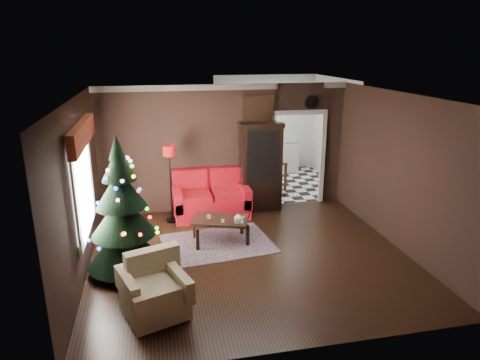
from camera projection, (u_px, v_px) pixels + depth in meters
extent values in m
plane|color=black|center=(250.00, 257.00, 7.59)|extent=(5.50, 5.50, 0.00)
plane|color=white|center=(252.00, 97.00, 6.76)|extent=(5.50, 5.50, 0.00)
plane|color=black|center=(225.00, 148.00, 9.51)|extent=(5.50, 0.00, 5.50)
plane|color=black|center=(301.00, 246.00, 4.83)|extent=(5.50, 0.00, 5.50)
plane|color=black|center=(78.00, 192.00, 6.63)|extent=(0.00, 5.50, 5.50)
plane|color=black|center=(400.00, 172.00, 7.71)|extent=(0.00, 5.50, 5.50)
cube|color=white|center=(82.00, 185.00, 6.81)|extent=(0.05, 1.60, 1.40)
cube|color=maroon|center=(82.00, 134.00, 6.59)|extent=(0.12, 2.10, 0.35)
plane|color=white|center=(278.00, 183.00, 11.66)|extent=(3.00, 3.00, 0.00)
cube|color=white|center=(265.00, 113.00, 12.51)|extent=(0.70, 0.06, 0.70)
cube|color=#633F50|center=(218.00, 243.00, 8.08)|extent=(2.15, 1.68, 0.01)
cylinder|color=beige|center=(209.00, 217.00, 8.05)|extent=(0.08, 0.08, 0.06)
cylinder|color=silver|center=(223.00, 221.00, 7.87)|extent=(0.08, 0.08, 0.05)
imported|color=tan|center=(235.00, 216.00, 7.89)|extent=(0.15, 0.04, 0.21)
cylinder|color=white|center=(311.00, 102.00, 9.55)|extent=(0.32, 0.32, 0.06)
cube|color=#B57242|center=(259.00, 109.00, 9.36)|extent=(0.62, 0.05, 0.52)
cube|color=silver|center=(267.00, 157.00, 12.65)|extent=(1.80, 0.60, 0.90)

